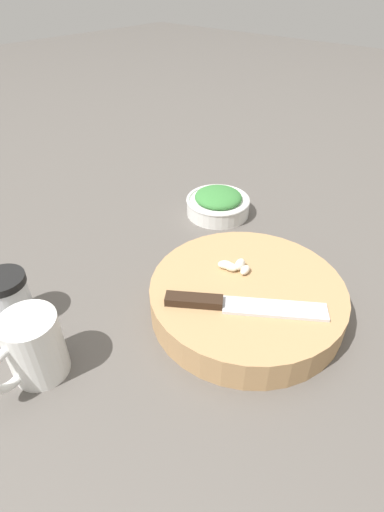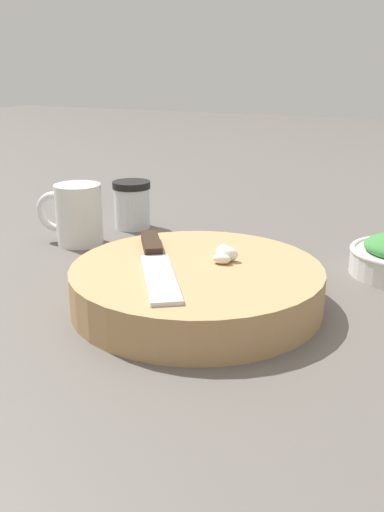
{
  "view_description": "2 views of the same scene",
  "coord_description": "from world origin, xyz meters",
  "px_view_note": "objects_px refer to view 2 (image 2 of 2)",
  "views": [
    {
      "loc": [
        -0.35,
        -0.34,
        0.46
      ],
      "look_at": [
        0.04,
        -0.01,
        0.07
      ],
      "focal_mm": 28.0,
      "sensor_mm": 36.0,
      "label": 1
    },
    {
      "loc": [
        0.34,
        -0.68,
        0.28
      ],
      "look_at": [
        0.03,
        -0.05,
        0.04
      ],
      "focal_mm": 40.0,
      "sensor_mm": 36.0,
      "label": 2
    }
  ],
  "objects_px": {
    "chef_knife": "(155,260)",
    "garlic_cloves": "(224,253)",
    "spice_jar": "(132,204)",
    "cutting_board": "(197,286)",
    "coffee_mug": "(77,214)"
  },
  "relations": [
    {
      "from": "cutting_board",
      "to": "spice_jar",
      "type": "xyz_separation_m",
      "value": [
        -0.26,
        0.26,
        0.02
      ]
    },
    {
      "from": "garlic_cloves",
      "to": "spice_jar",
      "type": "height_order",
      "value": "spice_jar"
    },
    {
      "from": "garlic_cloves",
      "to": "chef_knife",
      "type": "bearing_deg",
      "value": -143.41
    },
    {
      "from": "garlic_cloves",
      "to": "spice_jar",
      "type": "distance_m",
      "value": 0.35
    },
    {
      "from": "chef_knife",
      "to": "garlic_cloves",
      "type": "distance_m",
      "value": 0.09
    },
    {
      "from": "cutting_board",
      "to": "spice_jar",
      "type": "relative_size",
      "value": 3.63
    },
    {
      "from": "spice_jar",
      "to": "coffee_mug",
      "type": "xyz_separation_m",
      "value": [
        -0.03,
        -0.12,
        0.01
      ]
    },
    {
      "from": "cutting_board",
      "to": "coffee_mug",
      "type": "distance_m",
      "value": 0.32
    },
    {
      "from": "spice_jar",
      "to": "coffee_mug",
      "type": "distance_m",
      "value": 0.12
    },
    {
      "from": "chef_knife",
      "to": "cutting_board",
      "type": "bearing_deg",
      "value": 158.66
    },
    {
      "from": "cutting_board",
      "to": "coffee_mug",
      "type": "height_order",
      "value": "coffee_mug"
    },
    {
      "from": "garlic_cloves",
      "to": "spice_jar",
      "type": "bearing_deg",
      "value": 140.78
    },
    {
      "from": "cutting_board",
      "to": "garlic_cloves",
      "type": "distance_m",
      "value": 0.05
    },
    {
      "from": "chef_knife",
      "to": "garlic_cloves",
      "type": "relative_size",
      "value": 3.83
    },
    {
      "from": "chef_knife",
      "to": "coffee_mug",
      "type": "bearing_deg",
      "value": -68.11
    }
  ]
}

